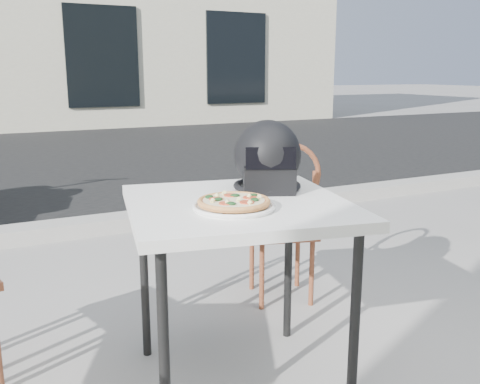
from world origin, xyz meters
name	(u,v)px	position (x,y,z in m)	size (l,w,h in m)	color
street_asphalt	(52,160)	(0.00, 7.00, 0.00)	(30.00, 8.00, 0.00)	black
curb	(118,222)	(0.00, 3.00, 0.06)	(30.00, 0.25, 0.12)	#ABA7A0
cafe_table_main	(238,219)	(-0.10, 0.53, 0.72)	(0.98, 0.98, 0.80)	white
plate	(234,207)	(-0.17, 0.42, 0.80)	(0.33, 0.33, 0.02)	white
pizza	(234,201)	(-0.17, 0.42, 0.83)	(0.31, 0.31, 0.03)	#C78748
helmet	(268,159)	(0.10, 0.66, 0.93)	(0.38, 0.39, 0.30)	black
cafe_chair_main	(285,214)	(0.49, 1.16, 0.52)	(0.44, 0.44, 0.93)	brown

